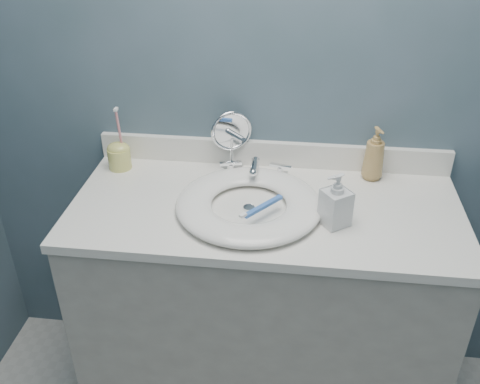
# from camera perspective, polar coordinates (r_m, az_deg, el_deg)

# --- Properties ---
(back_wall) EXTENTS (2.20, 0.02, 2.40)m
(back_wall) POSITION_cam_1_polar(r_m,az_deg,el_deg) (1.78, 3.74, 12.17)
(back_wall) COLOR #3E555E
(back_wall) RESTS_ON ground
(vanity_cabinet) EXTENTS (1.20, 0.55, 0.85)m
(vanity_cabinet) POSITION_cam_1_polar(r_m,az_deg,el_deg) (1.96, 2.41, -12.66)
(vanity_cabinet) COLOR #B3B0A4
(vanity_cabinet) RESTS_ON ground
(countertop) EXTENTS (1.22, 0.57, 0.03)m
(countertop) POSITION_cam_1_polar(r_m,az_deg,el_deg) (1.68, 2.74, -1.82)
(countertop) COLOR white
(countertop) RESTS_ON vanity_cabinet
(backsplash) EXTENTS (1.22, 0.02, 0.09)m
(backsplash) POSITION_cam_1_polar(r_m,az_deg,el_deg) (1.88, 3.43, 4.10)
(backsplash) COLOR white
(backsplash) RESTS_ON countertop
(basin) EXTENTS (0.45, 0.45, 0.04)m
(basin) POSITION_cam_1_polar(r_m,az_deg,el_deg) (1.64, 0.95, -1.28)
(basin) COLOR white
(basin) RESTS_ON countertop
(drain) EXTENTS (0.04, 0.04, 0.01)m
(drain) POSITION_cam_1_polar(r_m,az_deg,el_deg) (1.65, 0.94, -1.72)
(drain) COLOR silver
(drain) RESTS_ON countertop
(faucet) EXTENTS (0.25, 0.13, 0.07)m
(faucet) POSITION_cam_1_polar(r_m,az_deg,el_deg) (1.80, 1.61, 2.31)
(faucet) COLOR silver
(faucet) RESTS_ON countertop
(makeup_mirror) EXTENTS (0.14, 0.08, 0.21)m
(makeup_mirror) POSITION_cam_1_polar(r_m,az_deg,el_deg) (1.83, -0.91, 5.85)
(makeup_mirror) COLOR silver
(makeup_mirror) RESTS_ON countertop
(soap_bottle_amber) EXTENTS (0.09, 0.09, 0.18)m
(soap_bottle_amber) POSITION_cam_1_polar(r_m,az_deg,el_deg) (1.83, 14.15, 3.99)
(soap_bottle_amber) COLOR #AA874C
(soap_bottle_amber) RESTS_ON countertop
(soap_bottle_clear) EXTENTS (0.11, 0.11, 0.17)m
(soap_bottle_clear) POSITION_cam_1_polar(r_m,az_deg,el_deg) (1.56, 10.23, -0.81)
(soap_bottle_clear) COLOR silver
(soap_bottle_clear) RESTS_ON countertop
(toothbrush_holder) EXTENTS (0.08, 0.08, 0.23)m
(toothbrush_holder) POSITION_cam_1_polar(r_m,az_deg,el_deg) (1.90, -12.77, 3.92)
(toothbrush_holder) COLOR #CECB67
(toothbrush_holder) RESTS_ON countertop
(toothbrush_lying) EXTENTS (0.12, 0.14, 0.02)m
(toothbrush_lying) POSITION_cam_1_polar(r_m,az_deg,el_deg) (1.58, 2.33, -1.63)
(toothbrush_lying) COLOR #376BC5
(toothbrush_lying) RESTS_ON basin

